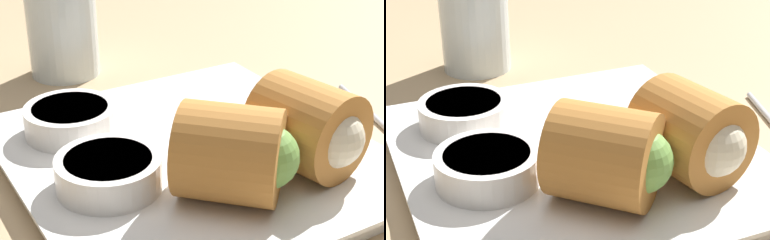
{
  "view_description": "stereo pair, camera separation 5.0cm",
  "coord_description": "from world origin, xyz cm",
  "views": [
    {
      "loc": [
        -34.22,
        21.58,
        26.41
      ],
      "look_at": [
        1.51,
        0.78,
        6.03
      ],
      "focal_mm": 60.0,
      "sensor_mm": 36.0,
      "label": 1
    },
    {
      "loc": [
        -36.47,
        17.11,
        26.41
      ],
      "look_at": [
        1.51,
        0.78,
        6.03
      ],
      "focal_mm": 60.0,
      "sensor_mm": 36.0,
      "label": 2
    }
  ],
  "objects": [
    {
      "name": "table_surface",
      "position": [
        0.0,
        0.0,
        1.0
      ],
      "size": [
        180.0,
        140.0,
        2.0
      ],
      "color": "tan",
      "rests_on": "ground"
    },
    {
      "name": "serving_plate",
      "position": [
        1.51,
        0.78,
        2.76
      ],
      "size": [
        27.13,
        25.51,
        1.5
      ],
      "color": "white",
      "rests_on": "table_surface"
    },
    {
      "name": "roll_front_left",
      "position": [
        -4.83,
        -4.98,
        6.67
      ],
      "size": [
        8.04,
        7.48,
        6.33
      ],
      "color": "#B77533",
      "rests_on": "serving_plate"
    },
    {
      "name": "roll_front_right",
      "position": [
        -5.22,
        1.4,
        6.67
      ],
      "size": [
        9.01,
        9.01,
        6.33
      ],
      "color": "#B77533",
      "rests_on": "serving_plate"
    },
    {
      "name": "dipping_bowl_near",
      "position": [
        -0.36,
        8.02,
        4.7
      ],
      "size": [
        7.11,
        7.11,
        2.21
      ],
      "color": "white",
      "rests_on": "serving_plate"
    },
    {
      "name": "dipping_bowl_far",
      "position": [
        8.75,
        7.38,
        4.7
      ],
      "size": [
        7.11,
        7.11,
        2.21
      ],
      "color": "white",
      "rests_on": "serving_plate"
    },
    {
      "name": "drinking_glass",
      "position": [
        24.33,
        2.22,
        7.15
      ],
      "size": [
        6.83,
        6.83,
        10.3
      ],
      "color": "silver",
      "rests_on": "table_surface"
    }
  ]
}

